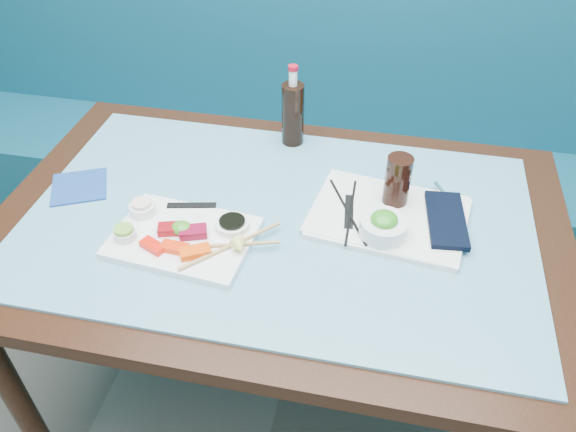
% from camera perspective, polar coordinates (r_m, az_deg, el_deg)
% --- Properties ---
extents(booth_bench, '(3.00, 0.56, 1.17)m').
position_cam_1_polar(booth_bench, '(2.26, 3.75, 6.15)').
color(booth_bench, navy).
rests_on(booth_bench, ground).
extents(dining_table, '(1.40, 0.90, 0.75)m').
position_cam_1_polar(dining_table, '(1.43, -0.98, -2.97)').
color(dining_table, black).
rests_on(dining_table, ground).
extents(glass_top, '(1.22, 0.76, 0.01)m').
position_cam_1_polar(glass_top, '(1.37, -1.03, -0.33)').
color(glass_top, '#5A99B5').
rests_on(glass_top, dining_table).
extents(sashimi_plate, '(0.34, 0.26, 0.02)m').
position_cam_1_polar(sashimi_plate, '(1.32, -10.60, -2.18)').
color(sashimi_plate, white).
rests_on(sashimi_plate, glass_top).
extents(salmon_left, '(0.07, 0.05, 0.01)m').
position_cam_1_polar(salmon_left, '(1.29, -13.57, -2.97)').
color(salmon_left, '#F81909').
rests_on(salmon_left, sashimi_plate).
extents(salmon_mid, '(0.06, 0.03, 0.02)m').
position_cam_1_polar(salmon_mid, '(1.28, -11.44, -3.15)').
color(salmon_mid, '#FE300A').
rests_on(salmon_mid, sashimi_plate).
extents(salmon_right, '(0.08, 0.06, 0.02)m').
position_cam_1_polar(salmon_right, '(1.26, -9.41, -3.63)').
color(salmon_right, '#F94D09').
rests_on(salmon_right, sashimi_plate).
extents(tuna_left, '(0.07, 0.05, 0.02)m').
position_cam_1_polar(tuna_left, '(1.33, -11.83, -1.29)').
color(tuna_left, maroon).
rests_on(tuna_left, sashimi_plate).
extents(tuna_right, '(0.07, 0.06, 0.02)m').
position_cam_1_polar(tuna_right, '(1.31, -9.60, -1.61)').
color(tuna_right, maroon).
rests_on(tuna_right, sashimi_plate).
extents(seaweed_garnish, '(0.06, 0.05, 0.03)m').
position_cam_1_polar(seaweed_garnish, '(1.32, -10.77, -1.18)').
color(seaweed_garnish, '#3D9121').
rests_on(seaweed_garnish, sashimi_plate).
extents(ramekin_wasabi, '(0.07, 0.07, 0.02)m').
position_cam_1_polar(ramekin_wasabi, '(1.33, -16.23, -1.79)').
color(ramekin_wasabi, silver).
rests_on(ramekin_wasabi, sashimi_plate).
extents(wasabi_fill, '(0.06, 0.06, 0.01)m').
position_cam_1_polar(wasabi_fill, '(1.32, -16.35, -1.31)').
color(wasabi_fill, '#6EAB37').
rests_on(wasabi_fill, ramekin_wasabi).
extents(ramekin_ginger, '(0.07, 0.07, 0.03)m').
position_cam_1_polar(ramekin_ginger, '(1.39, -14.56, 0.69)').
color(ramekin_ginger, white).
rests_on(ramekin_ginger, sashimi_plate).
extents(ginger_fill, '(0.06, 0.06, 0.01)m').
position_cam_1_polar(ginger_fill, '(1.38, -14.68, 1.25)').
color(ginger_fill, beige).
rests_on(ginger_fill, ramekin_ginger).
extents(soy_dish, '(0.10, 0.10, 0.02)m').
position_cam_1_polar(soy_dish, '(1.32, -5.68, -0.88)').
color(soy_dish, white).
rests_on(soy_dish, sashimi_plate).
extents(soy_fill, '(0.08, 0.08, 0.01)m').
position_cam_1_polar(soy_fill, '(1.31, -5.71, -0.53)').
color(soy_fill, black).
rests_on(soy_fill, soy_dish).
extents(lemon_wedge, '(0.05, 0.05, 0.04)m').
position_cam_1_polar(lemon_wedge, '(1.24, -4.96, -3.13)').
color(lemon_wedge, '#E8DB6D').
rests_on(lemon_wedge, sashimi_plate).
extents(chopstick_sleeve, '(0.12, 0.04, 0.00)m').
position_cam_1_polar(chopstick_sleeve, '(1.39, -9.77, 1.08)').
color(chopstick_sleeve, black).
rests_on(chopstick_sleeve, sashimi_plate).
extents(wooden_chopstick_a, '(0.23, 0.07, 0.01)m').
position_cam_1_polar(wooden_chopstick_a, '(1.27, -6.26, -2.94)').
color(wooden_chopstick_a, tan).
rests_on(wooden_chopstick_a, sashimi_plate).
extents(wooden_chopstick_b, '(0.19, 0.20, 0.01)m').
position_cam_1_polar(wooden_chopstick_b, '(1.27, -5.83, -2.99)').
color(wooden_chopstick_b, tan).
rests_on(wooden_chopstick_b, sashimi_plate).
extents(serving_tray, '(0.39, 0.31, 0.01)m').
position_cam_1_polar(serving_tray, '(1.38, 10.15, -0.08)').
color(serving_tray, white).
rests_on(serving_tray, glass_top).
extents(paper_placemat, '(0.40, 0.31, 0.00)m').
position_cam_1_polar(paper_placemat, '(1.37, 10.19, 0.16)').
color(paper_placemat, white).
rests_on(paper_placemat, serving_tray).
extents(seaweed_bowl, '(0.13, 0.13, 0.04)m').
position_cam_1_polar(seaweed_bowl, '(1.30, 9.63, -1.18)').
color(seaweed_bowl, white).
rests_on(seaweed_bowl, serving_tray).
extents(seaweed_salad, '(0.08, 0.08, 0.03)m').
position_cam_1_polar(seaweed_salad, '(1.29, 9.75, -0.33)').
color(seaweed_salad, '#2C891F').
rests_on(seaweed_salad, seaweed_bowl).
extents(cola_glass, '(0.07, 0.07, 0.13)m').
position_cam_1_polar(cola_glass, '(1.38, 11.07, 3.57)').
color(cola_glass, black).
rests_on(cola_glass, serving_tray).
extents(navy_pouch, '(0.11, 0.21, 0.02)m').
position_cam_1_polar(navy_pouch, '(1.38, 15.78, -0.38)').
color(navy_pouch, black).
rests_on(navy_pouch, serving_tray).
extents(fork, '(0.05, 0.09, 0.01)m').
position_cam_1_polar(fork, '(1.46, 15.52, 2.24)').
color(fork, white).
rests_on(fork, serving_tray).
extents(black_chopstick_a, '(0.12, 0.23, 0.01)m').
position_cam_1_polar(black_chopstick_a, '(1.37, 6.06, 0.52)').
color(black_chopstick_a, black).
rests_on(black_chopstick_a, serving_tray).
extents(black_chopstick_b, '(0.01, 0.24, 0.01)m').
position_cam_1_polar(black_chopstick_b, '(1.37, 6.39, 0.47)').
color(black_chopstick_b, black).
rests_on(black_chopstick_b, serving_tray).
extents(tray_sleeve, '(0.03, 0.13, 0.00)m').
position_cam_1_polar(tray_sleeve, '(1.37, 6.22, 0.45)').
color(tray_sleeve, black).
rests_on(tray_sleeve, serving_tray).
extents(cola_bottle_body, '(0.08, 0.08, 0.18)m').
position_cam_1_polar(cola_bottle_body, '(1.59, 0.49, 10.29)').
color(cola_bottle_body, black).
rests_on(cola_bottle_body, glass_top).
extents(cola_bottle_neck, '(0.03, 0.03, 0.04)m').
position_cam_1_polar(cola_bottle_neck, '(1.53, 0.51, 13.88)').
color(cola_bottle_neck, white).
rests_on(cola_bottle_neck, cola_bottle_body).
extents(cola_bottle_cap, '(0.04, 0.04, 0.01)m').
position_cam_1_polar(cola_bottle_cap, '(1.52, 0.52, 14.82)').
color(cola_bottle_cap, '#B40B1F').
rests_on(cola_bottle_cap, cola_bottle_neck).
extents(blue_napkin, '(0.18, 0.18, 0.01)m').
position_cam_1_polar(blue_napkin, '(1.55, -20.46, 2.81)').
color(blue_napkin, navy).
rests_on(blue_napkin, glass_top).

